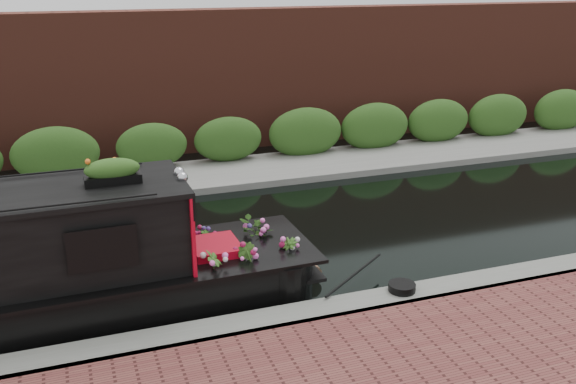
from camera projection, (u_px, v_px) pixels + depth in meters
name	position (u px, v px, depth m)	size (l,w,h in m)	color
ground	(186.00, 251.00, 12.17)	(80.00, 80.00, 0.00)	black
near_bank_coping	(230.00, 340.00, 9.24)	(40.00, 0.60, 0.50)	slate
far_bank_path	(153.00, 185.00, 15.91)	(40.00, 2.40, 0.34)	gray
far_hedge	(148.00, 174.00, 16.71)	(40.00, 1.10, 2.80)	#2A501A
far_brick_wall	(138.00, 154.00, 18.57)	(40.00, 1.00, 8.00)	#5F2B20
rope_fender	(310.00, 270.00, 11.05)	(0.30, 0.30, 0.36)	brown
coiled_mooring_rope	(402.00, 287.00, 10.11)	(0.43, 0.43, 0.12)	black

